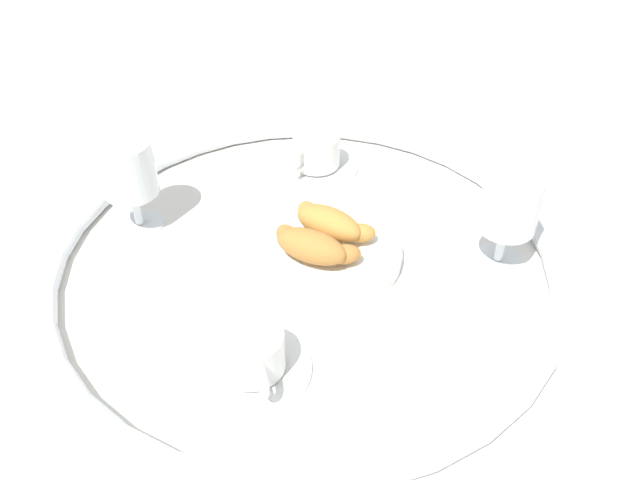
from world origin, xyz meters
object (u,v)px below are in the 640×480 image
at_px(croissant_large, 312,246).
at_px(coffee_cup_near, 316,155).
at_px(pastry_plate, 320,251).
at_px(juice_glass_right, 510,205).
at_px(juice_glass_left, 129,173).
at_px(croissant_small, 330,223).
at_px(coffee_cup_far, 252,356).

xyz_separation_m(croissant_large, coffee_cup_near, (0.01, 0.24, -0.01)).
height_order(pastry_plate, juice_glass_right, juice_glass_right).
relative_size(coffee_cup_near, juice_glass_left, 0.97).
bearing_deg(croissant_large, juice_glass_left, 159.30).
height_order(croissant_large, coffee_cup_near, same).
xyz_separation_m(croissant_large, juice_glass_left, (-0.25, 0.10, 0.05)).
distance_m(pastry_plate, coffee_cup_near, 0.22).
relative_size(croissant_small, coffee_cup_far, 0.88).
bearing_deg(juice_glass_right, pastry_plate, 177.72).
xyz_separation_m(coffee_cup_far, juice_glass_right, (0.32, 0.19, 0.07)).
bearing_deg(pastry_plate, coffee_cup_near, 90.99).
bearing_deg(pastry_plate, juice_glass_right, -2.28).
xyz_separation_m(coffee_cup_near, juice_glass_left, (-0.26, -0.15, 0.07)).
height_order(croissant_large, juice_glass_right, juice_glass_right).
height_order(coffee_cup_far, juice_glass_right, juice_glass_right).
bearing_deg(juice_glass_right, croissant_large, -177.26).
relative_size(croissant_large, juice_glass_left, 0.88).
relative_size(coffee_cup_near, coffee_cup_far, 1.00).
bearing_deg(juice_glass_left, croissant_small, -9.50).
xyz_separation_m(croissant_large, croissant_small, (0.02, 0.05, 0.00)).
height_order(croissant_large, juice_glass_left, juice_glass_left).
distance_m(coffee_cup_far, juice_glass_left, 0.34).
xyz_separation_m(croissant_large, coffee_cup_far, (-0.07, -0.18, -0.01)).
bearing_deg(coffee_cup_far, coffee_cup_near, 79.84).
relative_size(pastry_plate, coffee_cup_near, 1.67).
height_order(croissant_small, coffee_cup_far, same).
xyz_separation_m(coffee_cup_far, juice_glass_left, (-0.18, 0.27, 0.07)).
bearing_deg(croissant_small, coffee_cup_near, 95.20).
distance_m(croissant_large, croissant_small, 0.05).
relative_size(croissant_small, juice_glass_left, 0.85).
xyz_separation_m(pastry_plate, croissant_large, (-0.01, -0.02, 0.03)).
distance_m(croissant_small, juice_glass_right, 0.24).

